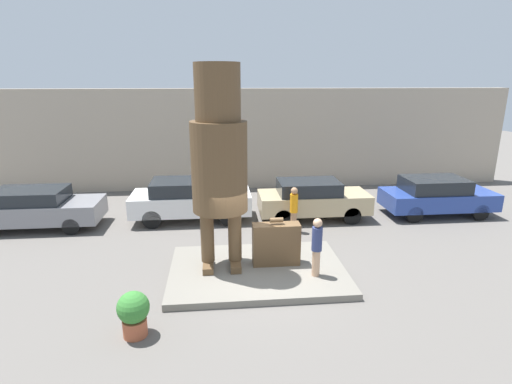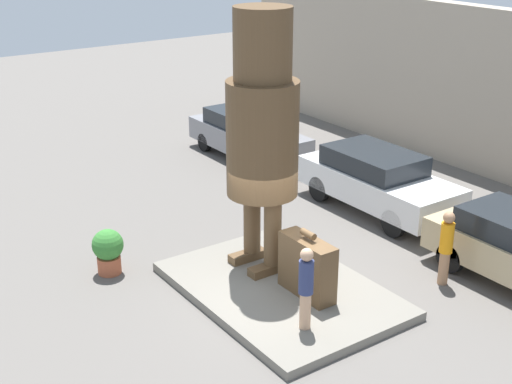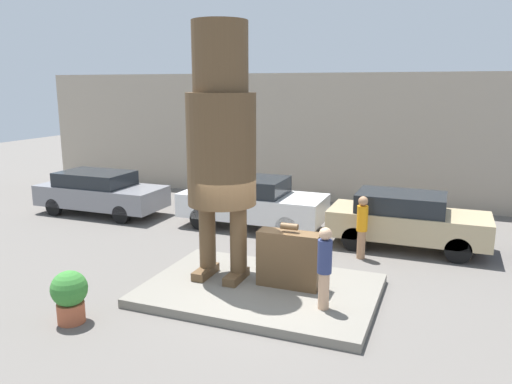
{
  "view_description": "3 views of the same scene",
  "coord_description": "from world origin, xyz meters",
  "px_view_note": "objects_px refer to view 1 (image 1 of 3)",
  "views": [
    {
      "loc": [
        -1.07,
        -10.43,
        5.48
      ],
      "look_at": [
        -0.05,
        -0.08,
        2.5
      ],
      "focal_mm": 28.0,
      "sensor_mm": 36.0,
      "label": 1
    },
    {
      "loc": [
        10.61,
        -8.05,
        7.61
      ],
      "look_at": [
        -0.54,
        -0.27,
        2.22
      ],
      "focal_mm": 50.0,
      "sensor_mm": 36.0,
      "label": 2
    },
    {
      "loc": [
        3.68,
        -9.66,
        4.55
      ],
      "look_at": [
        -0.05,
        -0.17,
        2.35
      ],
      "focal_mm": 35.0,
      "sensor_mm": 36.0,
      "label": 3
    }
  ],
  "objects_px": {
    "giant_suitcase": "(276,244)",
    "parked_car_tan": "(312,199)",
    "worker_hivis": "(294,208)",
    "parked_car_grey": "(36,208)",
    "tourist": "(317,245)",
    "statue_figure": "(219,154)",
    "parked_car_blue": "(437,195)",
    "parked_car_white": "(190,199)",
    "planter_pot": "(134,312)"
  },
  "relations": [
    {
      "from": "parked_car_white",
      "to": "parked_car_tan",
      "type": "distance_m",
      "value": 4.87
    },
    {
      "from": "parked_car_grey",
      "to": "worker_hivis",
      "type": "distance_m",
      "value": 9.64
    },
    {
      "from": "giant_suitcase",
      "to": "parked_car_tan",
      "type": "bearing_deg",
      "value": 63.94
    },
    {
      "from": "giant_suitcase",
      "to": "planter_pot",
      "type": "xyz_separation_m",
      "value": [
        -3.55,
        -2.82,
        -0.24
      ]
    },
    {
      "from": "statue_figure",
      "to": "worker_hivis",
      "type": "distance_m",
      "value": 4.74
    },
    {
      "from": "parked_car_white",
      "to": "worker_hivis",
      "type": "relative_size",
      "value": 2.74
    },
    {
      "from": "parked_car_white",
      "to": "planter_pot",
      "type": "bearing_deg",
      "value": -95.95
    },
    {
      "from": "statue_figure",
      "to": "parked_car_blue",
      "type": "xyz_separation_m",
      "value": [
        8.91,
        4.28,
        -2.69
      ]
    },
    {
      "from": "giant_suitcase",
      "to": "parked_car_white",
      "type": "distance_m",
      "value": 5.4
    },
    {
      "from": "giant_suitcase",
      "to": "parked_car_tan",
      "type": "distance_m",
      "value": 4.76
    },
    {
      "from": "parked_car_grey",
      "to": "statue_figure",
      "type": "bearing_deg",
      "value": -32.06
    },
    {
      "from": "worker_hivis",
      "to": "parked_car_tan",
      "type": "bearing_deg",
      "value": 53.0
    },
    {
      "from": "parked_car_tan",
      "to": "parked_car_white",
      "type": "bearing_deg",
      "value": 175.75
    },
    {
      "from": "tourist",
      "to": "worker_hivis",
      "type": "height_order",
      "value": "tourist"
    },
    {
      "from": "giant_suitcase",
      "to": "parked_car_grey",
      "type": "xyz_separation_m",
      "value": [
        -8.46,
        4.3,
        -0.02
      ]
    },
    {
      "from": "parked_car_grey",
      "to": "planter_pot",
      "type": "bearing_deg",
      "value": -55.4
    },
    {
      "from": "parked_car_grey",
      "to": "giant_suitcase",
      "type": "bearing_deg",
      "value": -26.92
    },
    {
      "from": "parked_car_grey",
      "to": "worker_hivis",
      "type": "bearing_deg",
      "value": -8.09
    },
    {
      "from": "parked_car_white",
      "to": "planter_pot",
      "type": "xyz_separation_m",
      "value": [
        -0.78,
        -7.46,
        -0.3
      ]
    },
    {
      "from": "statue_figure",
      "to": "parked_car_grey",
      "type": "bearing_deg",
      "value": 147.94
    },
    {
      "from": "planter_pot",
      "to": "tourist",
      "type": "bearing_deg",
      "value": 23.67
    },
    {
      "from": "statue_figure",
      "to": "parked_car_tan",
      "type": "relative_size",
      "value": 1.3
    },
    {
      "from": "parked_car_tan",
      "to": "parked_car_blue",
      "type": "bearing_deg",
      "value": 0.01
    },
    {
      "from": "worker_hivis",
      "to": "parked_car_grey",
      "type": "bearing_deg",
      "value": 171.91
    },
    {
      "from": "parked_car_tan",
      "to": "parked_car_blue",
      "type": "xyz_separation_m",
      "value": [
        5.23,
        0.0,
        -0.02
      ]
    },
    {
      "from": "tourist",
      "to": "planter_pot",
      "type": "bearing_deg",
      "value": -156.33
    },
    {
      "from": "parked_car_tan",
      "to": "parked_car_blue",
      "type": "distance_m",
      "value": 5.23
    },
    {
      "from": "statue_figure",
      "to": "parked_car_white",
      "type": "distance_m",
      "value": 5.46
    },
    {
      "from": "parked_car_white",
      "to": "statue_figure",
      "type": "bearing_deg",
      "value": -75.79
    },
    {
      "from": "tourist",
      "to": "parked_car_tan",
      "type": "relative_size",
      "value": 0.38
    },
    {
      "from": "tourist",
      "to": "statue_figure",
      "type": "bearing_deg",
      "value": 162.14
    },
    {
      "from": "parked_car_tan",
      "to": "worker_hivis",
      "type": "distance_m",
      "value": 1.68
    },
    {
      "from": "giant_suitcase",
      "to": "parked_car_tan",
      "type": "xyz_separation_m",
      "value": [
        2.09,
        4.28,
        0.02
      ]
    },
    {
      "from": "parked_car_white",
      "to": "worker_hivis",
      "type": "height_order",
      "value": "worker_hivis"
    },
    {
      "from": "worker_hivis",
      "to": "parked_car_white",
      "type": "bearing_deg",
      "value": 156.22
    },
    {
      "from": "parked_car_tan",
      "to": "giant_suitcase",
      "type": "bearing_deg",
      "value": -116.06
    },
    {
      "from": "parked_car_white",
      "to": "worker_hivis",
      "type": "xyz_separation_m",
      "value": [
        3.85,
        -1.7,
        0.05
      ]
    },
    {
      "from": "tourist",
      "to": "parked_car_grey",
      "type": "distance_m",
      "value": 10.76
    },
    {
      "from": "giant_suitcase",
      "to": "parked_car_grey",
      "type": "distance_m",
      "value": 9.49
    },
    {
      "from": "tourist",
      "to": "planter_pot",
      "type": "relative_size",
      "value": 1.59
    },
    {
      "from": "statue_figure",
      "to": "planter_pot",
      "type": "relative_size",
      "value": 5.4
    },
    {
      "from": "parked_car_tan",
      "to": "planter_pot",
      "type": "relative_size",
      "value": 4.14
    },
    {
      "from": "planter_pot",
      "to": "parked_car_grey",
      "type": "bearing_deg",
      "value": 124.6
    },
    {
      "from": "giant_suitcase",
      "to": "planter_pot",
      "type": "height_order",
      "value": "giant_suitcase"
    },
    {
      "from": "parked_car_white",
      "to": "parked_car_blue",
      "type": "height_order",
      "value": "parked_car_white"
    },
    {
      "from": "parked_car_blue",
      "to": "statue_figure",
      "type": "bearing_deg",
      "value": -154.34
    },
    {
      "from": "statue_figure",
      "to": "parked_car_tan",
      "type": "xyz_separation_m",
      "value": [
        3.68,
        4.28,
        -2.67
      ]
    },
    {
      "from": "parked_car_white",
      "to": "planter_pot",
      "type": "relative_size",
      "value": 4.44
    },
    {
      "from": "tourist",
      "to": "parked_car_grey",
      "type": "relative_size",
      "value": 0.36
    },
    {
      "from": "giant_suitcase",
      "to": "tourist",
      "type": "height_order",
      "value": "tourist"
    }
  ]
}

